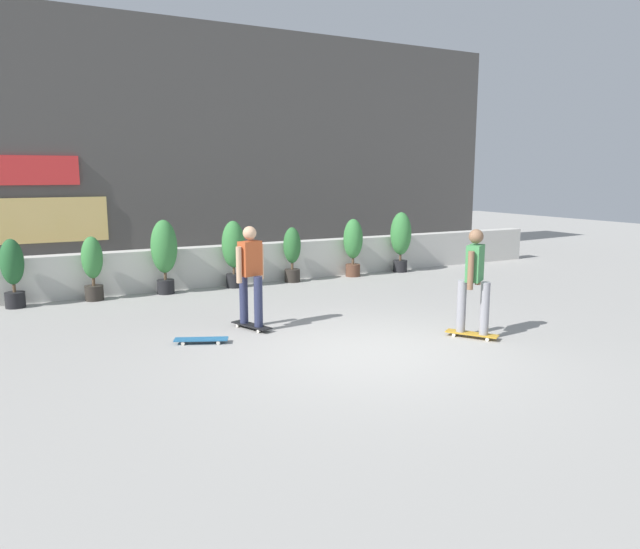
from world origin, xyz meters
TOP-DOWN VIEW (x-y plane):
  - ground_plane at (0.00, 0.00)m, footprint 48.00×48.00m
  - planter_wall at (0.00, 6.00)m, footprint 18.00×0.40m
  - building_backdrop at (-0.01, 10.00)m, footprint 20.00×2.08m
  - potted_plant_0 at (-4.44, 5.55)m, footprint 0.42×0.42m
  - potted_plant_1 at (-3.01, 5.55)m, footprint 0.41×0.41m
  - potted_plant_2 at (-1.58, 5.55)m, footprint 0.55×0.55m
  - potted_plant_3 at (-0.05, 5.55)m, footprint 0.51×0.51m
  - potted_plant_4 at (1.40, 5.55)m, footprint 0.41×0.41m
  - potted_plant_5 at (3.06, 5.55)m, footprint 0.48×0.48m
  - potted_plant_6 at (4.49, 5.55)m, footprint 0.54×0.54m
  - skater_far_left at (1.82, -0.12)m, footprint 0.61×0.78m
  - skater_foreground at (-1.03, 1.96)m, footprint 0.53×0.82m
  - skateboard_near_camera at (-2.00, 1.54)m, footprint 0.81×0.50m

SIDE VIEW (x-z plane):
  - ground_plane at x=0.00m, z-range 0.00..0.00m
  - skateboard_near_camera at x=-2.00m, z-range 0.02..0.10m
  - planter_wall at x=0.00m, z-range 0.00..0.90m
  - potted_plant_4 at x=1.40m, z-range 0.07..1.36m
  - potted_plant_1 at x=-3.01m, z-range 0.07..1.36m
  - potted_plant_0 at x=-4.44m, z-range 0.08..1.40m
  - potted_plant_5 at x=3.06m, z-range 0.11..1.53m
  - potted_plant_3 at x=-0.05m, z-range 0.12..1.61m
  - potted_plant_6 at x=4.49m, z-range 0.13..1.68m
  - potted_plant_2 at x=-1.58m, z-range 0.14..1.71m
  - skater_far_left at x=1.82m, z-range 0.09..1.79m
  - skater_foreground at x=-1.03m, z-range 0.09..1.79m
  - building_backdrop at x=-0.01m, z-range 0.00..6.50m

